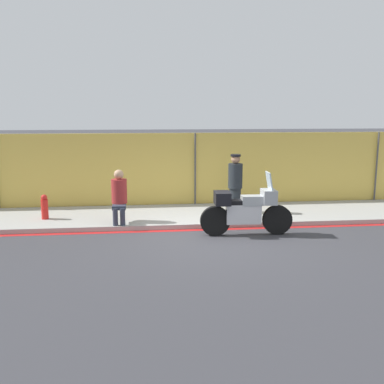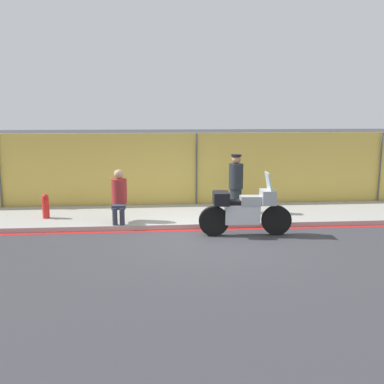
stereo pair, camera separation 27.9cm
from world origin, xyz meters
name	(u,v)px [view 1 (the left image)]	position (x,y,z in m)	size (l,w,h in m)	color
ground_plane	(211,238)	(0.00, 0.00, 0.00)	(120.00, 120.00, 0.00)	#38383D
sidewalk	(200,215)	(0.00, 2.07, 0.06)	(42.79, 2.51, 0.12)	#9E9E99
curb_paint_stripe	(207,230)	(0.00, 0.72, 0.00)	(42.79, 0.18, 0.01)	red
storefront_fence	(195,170)	(0.00, 3.41, 1.13)	(40.65, 0.17, 2.27)	gold
motorcycle	(246,210)	(0.84, 0.17, 0.61)	(2.21, 0.54, 1.51)	black
officer_standing	(235,183)	(0.97, 2.06, 0.95)	(0.40, 0.40, 1.62)	#1E2328
person_seated_on_curb	(119,193)	(-2.18, 1.29, 0.86)	(0.40, 0.69, 1.34)	#2D3342
fire_hydrant	(45,207)	(-4.15, 1.82, 0.44)	(0.18, 0.23, 0.65)	red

